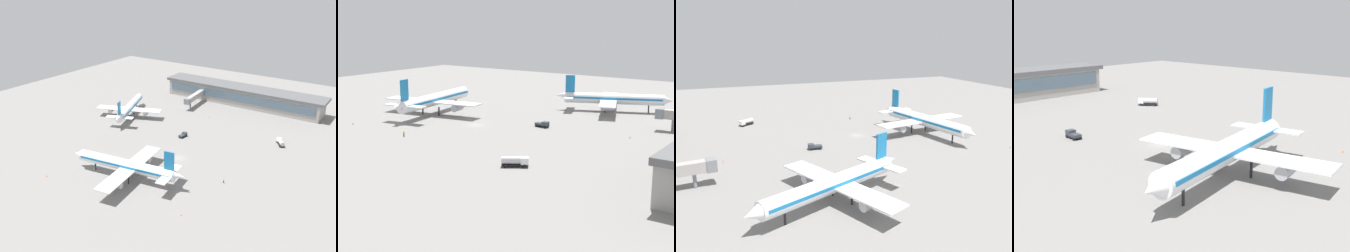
% 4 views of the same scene
% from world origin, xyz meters
% --- Properties ---
extents(ground, '(288.00, 288.00, 0.00)m').
position_xyz_m(ground, '(0.00, 0.00, 0.00)').
color(ground, gray).
extents(airplane_at_gate, '(33.59, 40.67, 12.97)m').
position_xyz_m(airplane_at_gate, '(47.64, -26.25, 4.71)').
color(airplane_at_gate, white).
rests_on(airplane_at_gate, ground).
extents(airplane_taxiing, '(46.66, 37.76, 14.23)m').
position_xyz_m(airplane_taxiing, '(6.86, 24.22, 5.17)').
color(airplane_taxiing, white).
rests_on(airplane_taxiing, ground).
extents(pushback_tractor, '(2.49, 4.53, 1.90)m').
position_xyz_m(pushback_tractor, '(9.83, -19.29, 0.97)').
color(pushback_tractor, black).
rests_on(pushback_tractor, ground).
extents(fuel_truck, '(5.15, 6.26, 2.50)m').
position_xyz_m(fuel_truck, '(-30.28, -35.89, 1.39)').
color(fuel_truck, black).
rests_on(fuel_truck, ground).
extents(ground_crew_worker, '(0.56, 0.48, 1.67)m').
position_xyz_m(ground_crew_worker, '(-24.28, 7.45, 0.85)').
color(ground_crew_worker, '#1E2338').
rests_on(ground_crew_worker, ground).
extents(safety_cone_near_gate, '(0.44, 0.44, 0.60)m').
position_xyz_m(safety_cone_near_gate, '(11.69, -47.46, 0.30)').
color(safety_cone_near_gate, '#EA590C').
rests_on(safety_cone_near_gate, ground).
extents(safety_cone_mid_apron, '(0.44, 0.44, 0.60)m').
position_xyz_m(safety_cone_mid_apron, '(32.15, 40.75, 0.30)').
color(safety_cone_mid_apron, '#EA590C').
rests_on(safety_cone_mid_apron, ground).
extents(safety_cone_far_side, '(0.44, 0.44, 0.60)m').
position_xyz_m(safety_cone_far_side, '(-22.41, 33.03, 0.30)').
color(safety_cone_far_side, '#EA590C').
rests_on(safety_cone_far_side, ground).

